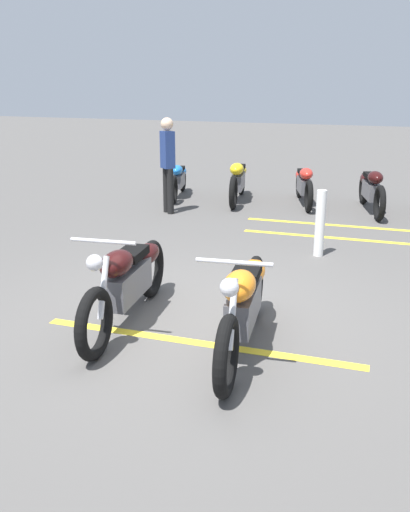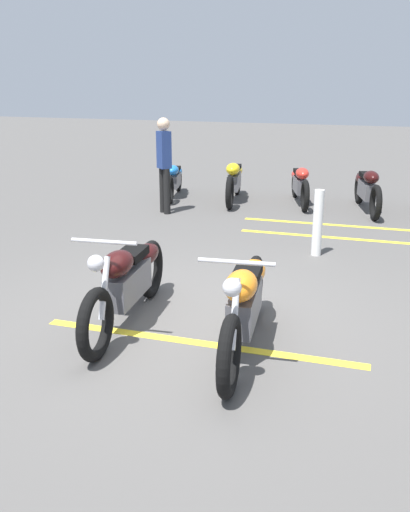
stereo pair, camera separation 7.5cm
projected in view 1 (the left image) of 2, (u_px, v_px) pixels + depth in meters
name	position (u px, v px, depth m)	size (l,w,h in m)	color
ground_plane	(199.00, 319.00, 5.77)	(60.00, 60.00, 0.00)	#514F4C
motorcycle_bright_foreground	(244.00, 302.00, 5.02)	(2.22, 0.70, 1.04)	black
motorcycle_dark_foreground	(128.00, 279.00, 5.60)	(2.22, 0.69, 1.04)	black
motorcycle_row_left	(371.00, 188.00, 10.57)	(2.12, 0.74, 0.82)	black
motorcycle_row_center	(304.00, 183.00, 11.24)	(1.98, 0.79, 0.78)	black
motorcycle_row_right	(238.00, 179.00, 11.50)	(2.20, 0.62, 0.84)	black
motorcycle_row_far_right	(179.00, 179.00, 11.97)	(1.87, 0.65, 0.73)	black
bystander_near_row	(168.00, 161.00, 10.26)	(0.31, 0.32, 1.79)	black
bollard_post	(320.00, 223.00, 7.78)	(0.14, 0.14, 0.96)	white
parking_stripe_near	(196.00, 342.00, 5.25)	(3.20, 0.12, 0.01)	yellow
parking_stripe_mid	(341.00, 238.00, 8.79)	(3.20, 0.12, 0.01)	yellow
parking_stripe_far	(337.00, 225.00, 9.61)	(3.20, 0.12, 0.01)	yellow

